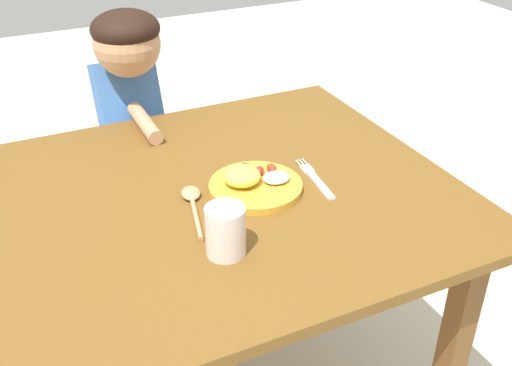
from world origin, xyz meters
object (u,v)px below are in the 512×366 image
object	(u,v)px
drinking_cup	(225,231)
person	(134,150)
spoon	(192,200)
plate	(253,183)
fork	(316,179)

from	to	relation	value
drinking_cup	person	xyz separation A→B (m)	(0.01, 0.76, -0.19)
spoon	drinking_cup	size ratio (longest dim) A/B	1.98
plate	fork	xyz separation A→B (m)	(0.15, -0.03, -0.01)
drinking_cup	spoon	bearing A→B (deg)	89.40
plate	person	distance (m)	0.61
plate	drinking_cup	world-z (taller)	drinking_cup
plate	drinking_cup	size ratio (longest dim) A/B	2.07
fork	spoon	world-z (taller)	spoon
plate	fork	world-z (taller)	plate
fork	drinking_cup	bearing A→B (deg)	125.42
plate	person	xyz separation A→B (m)	(-0.13, 0.57, -0.16)
spoon	drinking_cup	bearing A→B (deg)	-167.44
spoon	person	world-z (taller)	person
plate	spoon	bearing A→B (deg)	177.53
drinking_cup	person	bearing A→B (deg)	89.01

